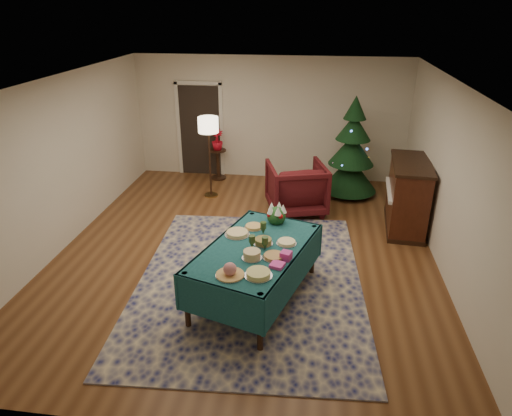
# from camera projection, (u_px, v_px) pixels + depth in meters

# --- Properties ---
(room_shell) EXTENTS (7.00, 7.00, 7.00)m
(room_shell) POSITION_uv_depth(u_px,v_px,m) (246.00, 173.00, 6.93)
(room_shell) COLOR #593319
(room_shell) RESTS_ON ground
(doorway) EXTENTS (1.08, 0.04, 2.16)m
(doorway) POSITION_uv_depth(u_px,v_px,m) (200.00, 128.00, 10.37)
(doorway) COLOR black
(doorway) RESTS_ON ground
(rug) EXTENTS (3.43, 4.38, 0.02)m
(rug) POSITION_uv_depth(u_px,v_px,m) (250.00, 281.00, 6.65)
(rug) COLOR #151A51
(rug) RESTS_ON ground
(buffet_table) EXTENTS (1.75, 2.30, 0.79)m
(buffet_table) POSITION_uv_depth(u_px,v_px,m) (255.00, 258.00, 6.03)
(buffet_table) COLOR black
(buffet_table) RESTS_ON ground
(platter_0) EXTENTS (0.35, 0.35, 0.17)m
(platter_0) POSITION_uv_depth(u_px,v_px,m) (230.00, 271.00, 5.32)
(platter_0) COLOR silver
(platter_0) RESTS_ON buffet_table
(platter_1) EXTENTS (0.33, 0.33, 0.07)m
(platter_1) POSITION_uv_depth(u_px,v_px,m) (258.00, 274.00, 5.33)
(platter_1) COLOR silver
(platter_1) RESTS_ON buffet_table
(platter_2) EXTENTS (0.25, 0.25, 0.11)m
(platter_2) POSITION_uv_depth(u_px,v_px,m) (252.00, 255.00, 5.68)
(platter_2) COLOR silver
(platter_2) RESTS_ON buffet_table
(platter_3) EXTENTS (0.30, 0.30, 0.04)m
(platter_3) POSITION_uv_depth(u_px,v_px,m) (274.00, 256.00, 5.71)
(platter_3) COLOR silver
(platter_3) RESTS_ON buffet_table
(platter_4) EXTENTS (0.35, 0.35, 0.05)m
(platter_4) POSITION_uv_depth(u_px,v_px,m) (237.00, 233.00, 6.27)
(platter_4) COLOR silver
(platter_4) RESTS_ON buffet_table
(platter_5) EXTENTS (0.26, 0.26, 0.08)m
(platter_5) POSITION_uv_depth(u_px,v_px,m) (263.00, 241.00, 6.03)
(platter_5) COLOR silver
(platter_5) RESTS_ON buffet_table
(platter_6) EXTENTS (0.27, 0.27, 0.04)m
(platter_6) POSITION_uv_depth(u_px,v_px,m) (287.00, 242.00, 6.04)
(platter_6) COLOR silver
(platter_6) RESTS_ON buffet_table
(platter_7) EXTENTS (0.27, 0.27, 0.04)m
(platter_7) POSITION_uv_depth(u_px,v_px,m) (254.00, 227.00, 6.46)
(platter_7) COLOR silver
(platter_7) RESTS_ON buffet_table
(goblet_0) EXTENTS (0.08, 0.08, 0.18)m
(goblet_0) POSITION_uv_depth(u_px,v_px,m) (263.00, 228.00, 6.26)
(goblet_0) COLOR #2D471E
(goblet_0) RESTS_ON buffet_table
(goblet_1) EXTENTS (0.08, 0.08, 0.18)m
(goblet_1) POSITION_uv_depth(u_px,v_px,m) (265.00, 243.00, 5.87)
(goblet_1) COLOR #2D471E
(goblet_1) RESTS_ON buffet_table
(goblet_2) EXTENTS (0.08, 0.08, 0.18)m
(goblet_2) POSITION_uv_depth(u_px,v_px,m) (252.00, 242.00, 5.90)
(goblet_2) COLOR #2D471E
(goblet_2) RESTS_ON buffet_table
(napkin_stack) EXTENTS (0.20, 0.20, 0.04)m
(napkin_stack) POSITION_uv_depth(u_px,v_px,m) (277.00, 265.00, 5.52)
(napkin_stack) COLOR #E53FA9
(napkin_stack) RESTS_ON buffet_table
(gift_box) EXTENTS (0.16, 0.16, 0.11)m
(gift_box) POSITION_uv_depth(u_px,v_px,m) (286.00, 256.00, 5.66)
(gift_box) COLOR #D23AA2
(gift_box) RESTS_ON buffet_table
(centerpiece) EXTENTS (0.28, 0.29, 0.33)m
(centerpiece) POSITION_uv_depth(u_px,v_px,m) (276.00, 214.00, 6.57)
(centerpiece) COLOR #1E4C1E
(centerpiece) RESTS_ON buffet_table
(armchair) EXTENTS (1.27, 1.22, 1.07)m
(armchair) POSITION_uv_depth(u_px,v_px,m) (296.00, 185.00, 8.67)
(armchair) COLOR #470F12
(armchair) RESTS_ON ground
(floor_lamp) EXTENTS (0.40, 0.40, 1.66)m
(floor_lamp) POSITION_uv_depth(u_px,v_px,m) (208.00, 130.00, 9.00)
(floor_lamp) COLOR #A57F3F
(floor_lamp) RESTS_ON ground
(side_table) EXTENTS (0.38, 0.38, 0.69)m
(side_table) POSITION_uv_depth(u_px,v_px,m) (218.00, 165.00, 10.38)
(side_table) COLOR black
(side_table) RESTS_ON ground
(potted_plant) EXTENTS (0.25, 0.45, 0.25)m
(potted_plant) POSITION_uv_depth(u_px,v_px,m) (217.00, 144.00, 10.18)
(potted_plant) COLOR red
(potted_plant) RESTS_ON side_table
(christmas_tree) EXTENTS (1.16, 1.16, 2.07)m
(christmas_tree) POSITION_uv_depth(u_px,v_px,m) (352.00, 152.00, 9.29)
(christmas_tree) COLOR black
(christmas_tree) RESTS_ON ground
(piano) EXTENTS (0.78, 1.47, 1.23)m
(piano) POSITION_uv_depth(u_px,v_px,m) (407.00, 196.00, 8.01)
(piano) COLOR black
(piano) RESTS_ON ground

